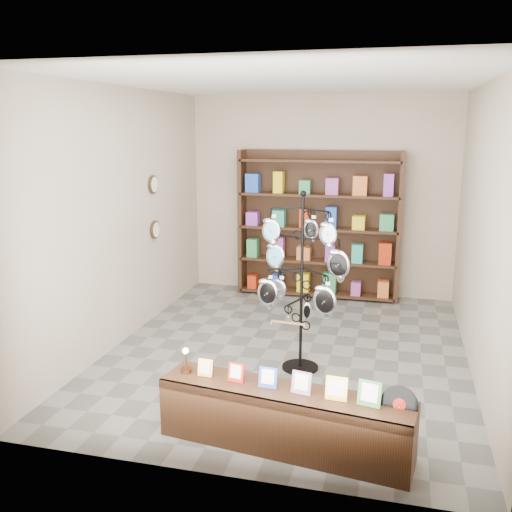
{
  "coord_description": "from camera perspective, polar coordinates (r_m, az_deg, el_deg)",
  "views": [
    {
      "loc": [
        1.18,
        -6.1,
        2.56
      ],
      "look_at": [
        -0.12,
        -1.0,
        1.35
      ],
      "focal_mm": 40.0,
      "sensor_mm": 36.0,
      "label": 1
    }
  ],
  "objects": [
    {
      "name": "back_shelving",
      "position": [
        8.62,
        6.24,
        2.66
      ],
      "size": [
        2.42,
        0.36,
        2.2
      ],
      "color": "black",
      "rests_on": "ground"
    },
    {
      "name": "ground",
      "position": [
        6.72,
        3.18,
        -9.43
      ],
      "size": [
        5.0,
        5.0,
        0.0
      ],
      "primitive_type": "plane",
      "color": "slate",
      "rests_on": "ground"
    },
    {
      "name": "wall_clocks",
      "position": [
        7.66,
        -10.13,
        4.82
      ],
      "size": [
        0.03,
        0.24,
        0.84
      ],
      "color": "black",
      "rests_on": "ground"
    },
    {
      "name": "front_shelf",
      "position": [
        4.76,
        2.83,
        -15.95
      ],
      "size": [
        2.09,
        0.7,
        0.73
      ],
      "rotation": [
        0.0,
        0.0,
        -0.14
      ],
      "color": "black",
      "rests_on": "ground"
    },
    {
      "name": "room_envelope",
      "position": [
        6.26,
        3.39,
        6.45
      ],
      "size": [
        5.0,
        5.0,
        5.0
      ],
      "color": "#BFAE9A",
      "rests_on": "ground"
    },
    {
      "name": "display_tree",
      "position": [
        5.91,
        4.61,
        -1.26
      ],
      "size": [
        0.99,
        0.93,
        1.92
      ],
      "rotation": [
        0.0,
        0.0,
        -0.17
      ],
      "color": "black",
      "rests_on": "ground"
    }
  ]
}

